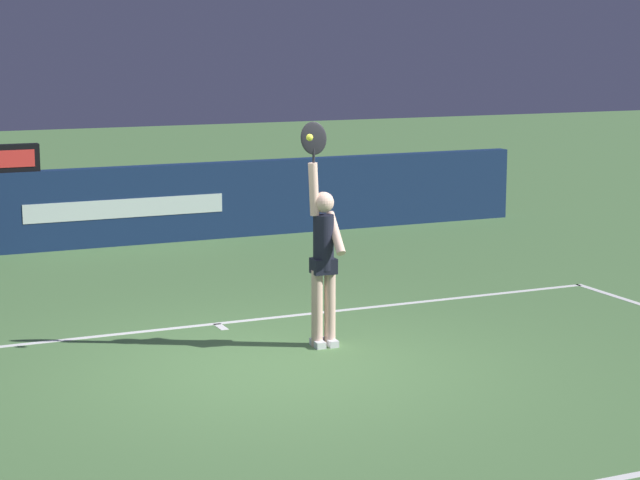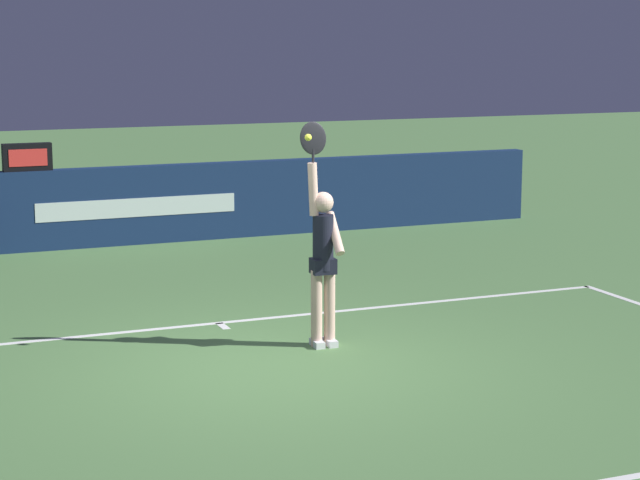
% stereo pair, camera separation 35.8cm
% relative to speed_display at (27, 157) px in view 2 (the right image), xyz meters
% --- Properties ---
extents(ground_plane, '(60.00, 60.00, 0.00)m').
position_rel_speed_display_xyz_m(ground_plane, '(1.30, -7.14, -1.42)').
color(ground_plane, '#517C44').
extents(court_lines, '(10.10, 5.66, 0.00)m').
position_rel_speed_display_xyz_m(court_lines, '(1.30, -8.08, -1.42)').
color(court_lines, white).
rests_on(court_lines, ground).
extents(back_wall, '(14.51, 0.25, 1.22)m').
position_rel_speed_display_xyz_m(back_wall, '(1.30, 0.00, -0.81)').
color(back_wall, '#14284F').
rests_on(back_wall, ground).
extents(speed_display, '(0.72, 0.20, 0.41)m').
position_rel_speed_display_xyz_m(speed_display, '(0.00, 0.00, 0.00)').
color(speed_display, black).
rests_on(speed_display, back_wall).
extents(tennis_player, '(0.44, 0.40, 2.38)m').
position_rel_speed_display_xyz_m(tennis_player, '(2.01, -6.66, -0.45)').
color(tennis_player, beige).
rests_on(tennis_player, ground).
extents(tennis_ball, '(0.07, 0.07, 0.07)m').
position_rel_speed_display_xyz_m(tennis_ball, '(1.77, -6.86, 0.79)').
color(tennis_ball, yellow).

